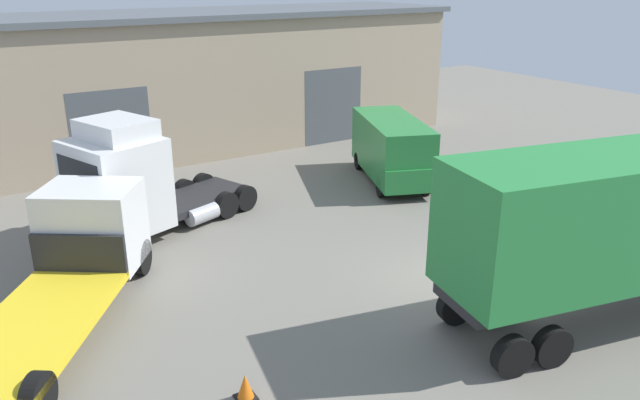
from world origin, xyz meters
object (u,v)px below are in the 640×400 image
object	(u,v)px
delivery_van_green	(393,149)
oil_drum	(541,192)
tractor_unit_white	(129,183)
gravel_pile	(534,165)
traffic_cone	(245,388)
flatbed_truck_white	(74,258)

from	to	relation	value
delivery_van_green	oil_drum	size ratio (longest dim) A/B	6.42
tractor_unit_white	oil_drum	bearing A→B (deg)	140.93
oil_drum	gravel_pile	bearing A→B (deg)	46.28
oil_drum	traffic_cone	distance (m)	14.57
delivery_van_green	traffic_cone	size ratio (longest dim) A/B	10.27
oil_drum	traffic_cone	bearing A→B (deg)	-162.62
flatbed_truck_white	traffic_cone	xyz separation A→B (m)	(1.94, -5.65, -1.03)
tractor_unit_white	traffic_cone	xyz separation A→B (m)	(-0.48, -9.14, -1.56)
tractor_unit_white	delivery_van_green	xyz separation A→B (m)	(10.35, 0.02, -0.44)
gravel_pile	traffic_cone	size ratio (longest dim) A/B	5.64
gravel_pile	delivery_van_green	bearing A→B (deg)	148.05
flatbed_truck_white	oil_drum	xyz separation A→B (m)	(15.84, -1.30, -0.85)
gravel_pile	oil_drum	world-z (taller)	gravel_pile
flatbed_truck_white	oil_drum	size ratio (longest dim) A/B	9.24
flatbed_truck_white	oil_drum	world-z (taller)	flatbed_truck_white
gravel_pile	traffic_cone	world-z (taller)	gravel_pile
flatbed_truck_white	gravel_pile	world-z (taller)	flatbed_truck_white
flatbed_truck_white	traffic_cone	bearing A→B (deg)	-126.52
traffic_cone	gravel_pile	bearing A→B (deg)	21.51
gravel_pile	oil_drum	bearing A→B (deg)	-133.72
gravel_pile	oil_drum	xyz separation A→B (m)	(-1.73, -1.81, -0.27)
flatbed_truck_white	oil_drum	bearing A→B (deg)	-60.15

